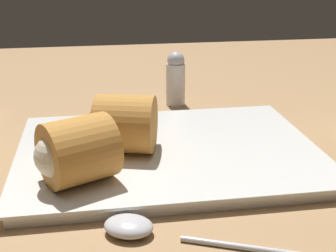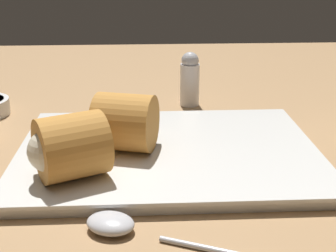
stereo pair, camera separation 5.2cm
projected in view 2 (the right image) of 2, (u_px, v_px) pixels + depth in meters
The scene contains 6 objects.
table_surface at pixel (152, 175), 51.66cm from camera, with size 180.00×140.00×2.00cm.
serving_plate at pixel (168, 153), 52.98cm from camera, with size 33.46×24.81×1.50cm.
roll_front_left at pixel (121, 122), 51.22cm from camera, with size 8.03×7.76×6.34cm.
roll_front_right at pixel (67, 147), 44.67cm from camera, with size 8.37×8.41×6.34cm.
spoon at pixel (122, 226), 39.18cm from camera, with size 16.01×8.12×1.46cm.
salt_shaker at pixel (190, 79), 70.26cm from camera, with size 2.90×2.90×8.16cm.
Camera 2 is at (-0.66, -46.36, 24.51)cm, focal length 50.00 mm.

